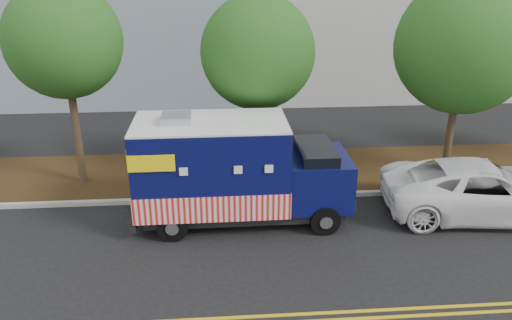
{
  "coord_description": "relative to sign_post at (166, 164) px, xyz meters",
  "views": [
    {
      "loc": [
        -1.16,
        -13.49,
        7.57
      ],
      "look_at": [
        -0.08,
        0.6,
        1.75
      ],
      "focal_mm": 35.0,
      "sensor_mm": 36.0,
      "label": 1
    }
  ],
  "objects": [
    {
      "name": "mulch_strip",
      "position": [
        2.97,
        1.68,
        -1.12
      ],
      "size": [
        120.0,
        4.0,
        0.15
      ],
      "primitive_type": "cube",
      "color": "black",
      "rests_on": "ground"
    },
    {
      "name": "centerline_near",
      "position": [
        2.97,
        -6.27,
        -1.19
      ],
      "size": [
        120.0,
        0.1,
        0.01
      ],
      "primitive_type": "cube",
      "color": "gold",
      "rests_on": "ground"
    },
    {
      "name": "white_car",
      "position": [
        9.88,
        -1.95,
        -0.35
      ],
      "size": [
        6.35,
        3.43,
        1.69
      ],
      "primitive_type": "imported",
      "rotation": [
        0.0,
        0.0,
        1.47
      ],
      "color": "white",
      "rests_on": "ground"
    },
    {
      "name": "sign_post",
      "position": [
        0.0,
        0.0,
        0.0
      ],
      "size": [
        0.06,
        0.06,
        2.4
      ],
      "primitive_type": "cube",
      "color": "#473828",
      "rests_on": "ground"
    },
    {
      "name": "tree_c",
      "position": [
        10.11,
        1.15,
        3.53
      ],
      "size": [
        4.63,
        4.63,
        7.05
      ],
      "color": "#38281C",
      "rests_on": "ground"
    },
    {
      "name": "tree_b",
      "position": [
        3.13,
        1.2,
        3.39
      ],
      "size": [
        3.8,
        3.8,
        6.5
      ],
      "color": "#38281C",
      "rests_on": "ground"
    },
    {
      "name": "ground",
      "position": [
        2.97,
        -1.82,
        -1.2
      ],
      "size": [
        120.0,
        120.0,
        0.0
      ],
      "primitive_type": "plane",
      "color": "black",
      "rests_on": "ground"
    },
    {
      "name": "tree_a",
      "position": [
        -3.06,
        1.18,
        3.84
      ],
      "size": [
        3.71,
        3.71,
        6.91
      ],
      "color": "#38281C",
      "rests_on": "ground"
    },
    {
      "name": "curb",
      "position": [
        2.97,
        -0.42,
        -1.12
      ],
      "size": [
        120.0,
        0.18,
        0.15
      ],
      "primitive_type": "cube",
      "color": "#9E9E99",
      "rests_on": "ground"
    },
    {
      "name": "food_truck",
      "position": [
        2.1,
        -1.72,
        0.35
      ],
      "size": [
        6.51,
        2.54,
        3.42
      ],
      "rotation": [
        0.0,
        0.0,
        0.0
      ],
      "color": "black",
      "rests_on": "ground"
    }
  ]
}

